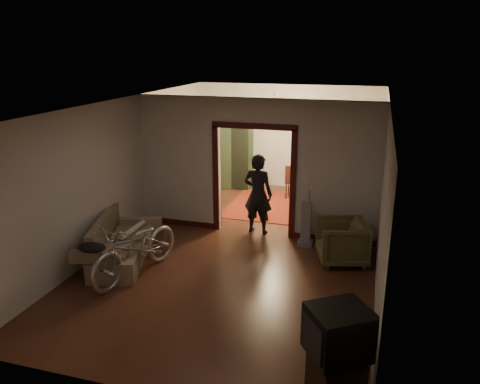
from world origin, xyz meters
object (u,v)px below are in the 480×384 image
at_px(sofa, 120,241).
at_px(person, 258,194).
at_px(desk, 323,182).
at_px(bicycle, 136,247).
at_px(armchair, 342,242).
at_px(locker, 234,151).

relative_size(sofa, person, 1.05).
bearing_deg(person, desk, -102.39).
bearing_deg(person, bicycle, 66.10).
height_order(armchair, person, person).
height_order(sofa, desk, sofa).
xyz_separation_m(sofa, desk, (3.03, 4.92, -0.00)).
bearing_deg(bicycle, person, 73.11).
bearing_deg(bicycle, sofa, 158.56).
bearing_deg(bicycle, armchair, 39.13).
bearing_deg(desk, armchair, -83.74).
height_order(armchair, locker, locker).
xyz_separation_m(person, desk, (1.01, 2.84, -0.44)).
bearing_deg(armchair, bicycle, -80.86).
xyz_separation_m(sofa, locker, (0.56, 5.17, 0.59)).
xyz_separation_m(bicycle, armchair, (3.29, 1.53, -0.13)).
bearing_deg(armchair, person, -133.22).
bearing_deg(sofa, armchair, -0.70).
xyz_separation_m(armchair, locker, (-3.26, 4.02, 0.61)).
bearing_deg(sofa, person, 28.45).
distance_m(armchair, locker, 5.21).
distance_m(bicycle, locker, 5.57).
relative_size(bicycle, locker, 0.99).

